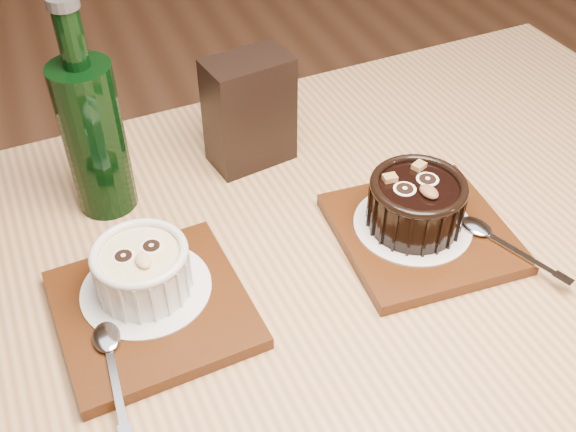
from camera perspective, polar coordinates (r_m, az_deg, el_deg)
name	(u,v)px	position (r m, az deg, el deg)	size (l,w,h in m)	color
ground	(344,416)	(1.49, 4.76, -16.50)	(5.00, 5.00, 0.00)	brown
table	(315,355)	(0.76, 2.33, -11.66)	(1.25, 0.87, 0.75)	#9C6E44
tray_left	(153,309)	(0.68, -11.38, -7.74)	(0.18, 0.18, 0.01)	#49220C
doily_left	(146,289)	(0.69, -11.91, -6.03)	(0.13, 0.13, 0.00)	silver
ramekin_white	(142,268)	(0.67, -12.26, -4.30)	(0.09, 0.09, 0.06)	silver
spoon_left	(112,367)	(0.63, -14.66, -12.24)	(0.03, 0.13, 0.01)	#B7BAC0
tray_right	(422,233)	(0.76, 11.25, -1.40)	(0.18, 0.18, 0.01)	#49220C
doily_right	(413,224)	(0.75, 10.50, -0.70)	(0.13, 0.13, 0.00)	silver
ramekin_dark	(416,202)	(0.73, 10.81, 1.21)	(0.10, 0.10, 0.06)	black
spoon_right	(504,243)	(0.75, 17.80, -2.16)	(0.03, 0.13, 0.01)	#B7BAC0
condiment_stand	(249,111)	(0.82, -3.30, 8.83)	(0.10, 0.06, 0.14)	black
green_bottle	(93,133)	(0.76, -16.16, 6.73)	(0.07, 0.07, 0.25)	black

